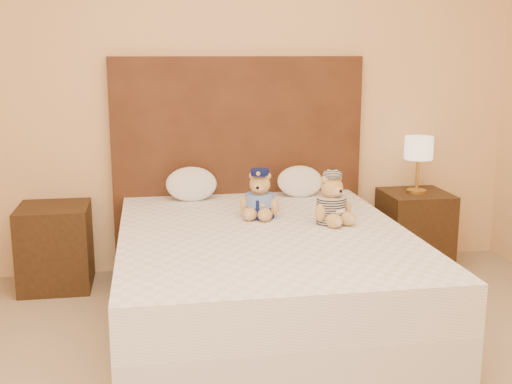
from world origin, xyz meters
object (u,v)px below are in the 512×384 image
nightstand_left (55,247)px  lamp (419,151)px  teddy_police (260,194)px  pillow_left (191,182)px  pillow_right (300,180)px  bed (264,277)px  teddy_prisoner (332,199)px  nightstand_right (414,230)px

nightstand_left → lamp: size_ratio=1.38×
lamp → teddy_police: 1.33m
pillow_left → pillow_right: (0.75, 0.00, -0.01)m
nightstand_left → lamp: bearing=0.0°
bed → teddy_police: 0.51m
nightstand_left → lamp: lamp is taller
teddy_police → teddy_prisoner: teddy_prisoner is taller
pillow_right → bed: bearing=-116.0°
bed → nightstand_right: (1.25, 0.80, -0.00)m
bed → pillow_left: pillow_left is taller
nightstand_left → teddy_prisoner: teddy_prisoner is taller
nightstand_right → lamp: bearing=180.0°
lamp → teddy_prisoner: bearing=-139.5°
nightstand_right → pillow_left: (-1.60, 0.03, 0.40)m
bed → nightstand_left: same height
bed → lamp: bearing=32.6°
bed → lamp: lamp is taller
nightstand_left → teddy_police: teddy_police is taller
teddy_police → pillow_left: (-0.37, 0.54, -0.03)m
teddy_prisoner → bed: bearing=169.8°
bed → nightstand_left: (-1.25, 0.80, -0.00)m
nightstand_left → bed: bearing=-32.6°
pillow_right → nightstand_right: bearing=-2.0°
bed → pillow_left: 0.98m
nightstand_right → lamp: (-0.00, 0.00, 0.57)m
bed → nightstand_right: same height
nightstand_right → bed: bearing=-147.4°
teddy_police → pillow_right: teddy_police is taller
nightstand_left → pillow_left: bearing=1.9°
nightstand_right → pillow_left: pillow_left is taller
nightstand_left → pillow_right: pillow_right is taller
nightstand_left → teddy_prisoner: bearing=-23.2°
pillow_left → teddy_prisoner: bearing=-44.4°
pillow_right → pillow_left: bearing=180.0°
nightstand_left → lamp: (2.50, 0.00, 0.57)m
nightstand_right → pillow_left: bearing=178.9°
lamp → teddy_prisoner: lamp is taller
nightstand_left → nightstand_right: same height
teddy_prisoner → lamp: bearing=18.6°
bed → nightstand_left: 1.48m
bed → pillow_left: (-0.35, 0.83, 0.40)m
pillow_right → nightstand_left: bearing=-179.0°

